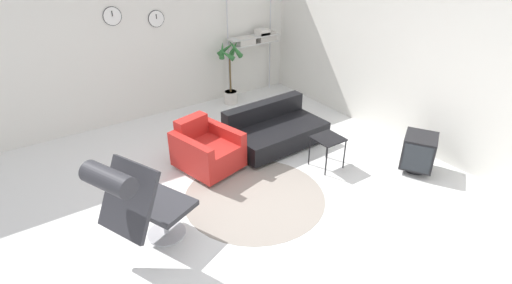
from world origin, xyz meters
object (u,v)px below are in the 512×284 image
armchair_red (207,151)px  crt_television (418,152)px  potted_plant (230,73)px  lounge_chair (135,197)px  side_table (328,141)px  couch_low (274,131)px  shelf_unit (256,38)px

armchair_red → crt_television: 3.03m
armchair_red → potted_plant: potted_plant is taller
lounge_chair → potted_plant: (2.91, 2.99, -0.13)m
side_table → couch_low: bearing=102.4°
crt_television → potted_plant: bearing=-15.9°
side_table → crt_television: (1.01, -0.81, -0.12)m
lounge_chair → side_table: bearing=70.5°
couch_low → side_table: size_ratio=3.28×
crt_television → potted_plant: size_ratio=0.47×
armchair_red → potted_plant: 2.43m
shelf_unit → side_table: bearing=-104.6°
side_table → potted_plant: 2.81m
lounge_chair → crt_television: lounge_chair is taller
side_table → crt_television: size_ratio=0.74×
couch_low → shelf_unit: shelf_unit is taller
lounge_chair → couch_low: 2.94m
couch_low → potted_plant: size_ratio=1.16×
lounge_chair → armchair_red: lounge_chair is taller
armchair_red → shelf_unit: size_ratio=0.50×
armchair_red → shelf_unit: shelf_unit is taller
lounge_chair → potted_plant: potted_plant is taller
potted_plant → crt_television: bearing=-75.2°
lounge_chair → potted_plant: size_ratio=0.91×
lounge_chair → side_table: lounge_chair is taller
side_table → potted_plant: size_ratio=0.35×
side_table → shelf_unit: size_ratio=0.24×
potted_plant → side_table: bearing=-91.2°
armchair_red → shelf_unit: (2.23, 2.01, 0.88)m
crt_television → lounge_chair: bearing=50.2°
side_table → shelf_unit: 3.14m
couch_low → shelf_unit: size_ratio=0.78×
side_table → lounge_chair: bearing=-176.2°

